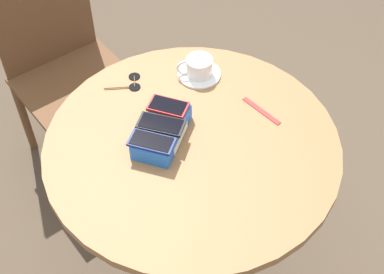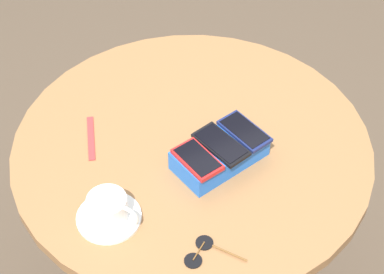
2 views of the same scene
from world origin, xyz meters
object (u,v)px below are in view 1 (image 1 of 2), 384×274
lanyard_strap (261,111)px  sunglasses (132,82)px  saucer (199,74)px  phone_navy (152,142)px  chair_near_window (70,76)px  phone_black (161,124)px  phone_box (162,131)px  phone_red (168,106)px  coffee_cup (198,66)px  round_table (192,168)px

lanyard_strap → sunglasses: 0.43m
saucer → phone_navy: bearing=-174.6°
lanyard_strap → phone_navy: bearing=145.5°
saucer → chair_near_window: chair_near_window is taller
phone_black → saucer: phone_black is taller
phone_box → phone_navy: size_ratio=1.68×
sunglasses → saucer: bearing=-52.9°
phone_box → lanyard_strap: size_ratio=1.55×
phone_navy → phone_red: size_ratio=1.11×
phone_black → coffee_cup: (0.30, 0.03, -0.02)m
phone_box → sunglasses: (0.17, 0.21, -0.03)m
phone_black → lanyard_strap: (0.24, -0.22, -0.06)m
coffee_cup → lanyard_strap: coffee_cup is taller
phone_red → phone_black: bearing=-167.9°
phone_box → lanyard_strap: phone_box is taller
phone_box → sunglasses: bearing=51.1°
phone_black → sunglasses: 0.27m
phone_navy → sunglasses: phone_navy is taller
phone_navy → chair_near_window: (0.45, 0.69, -0.39)m
phone_red → coffee_cup: same height
chair_near_window → coffee_cup: bearing=-97.1°
phone_box → phone_navy: bearing=-173.6°
phone_red → lanyard_strap: bearing=-55.1°
chair_near_window → phone_box: bearing=-119.2°
round_table → sunglasses: sunglasses is taller
phone_navy → lanyard_strap: phone_navy is taller
lanyard_strap → chair_near_window: bearing=81.0°
phone_black → phone_red: size_ratio=1.17×
round_table → phone_navy: bearing=141.9°
phone_box → saucer: phone_box is taller
lanyard_strap → chair_near_window: chair_near_window is taller
coffee_cup → chair_near_window: bearing=82.9°
coffee_cup → sunglasses: bearing=127.1°
saucer → sunglasses: bearing=127.1°
saucer → sunglasses: size_ratio=1.23×
phone_black → phone_box: bearing=-56.5°
round_table → phone_navy: phone_navy is taller
phone_red → saucer: phone_red is taller
phone_black → phone_red: (0.07, 0.02, 0.00)m
phone_black → coffee_cup: 0.30m
round_table → lanyard_strap: size_ratio=5.87×
phone_box → coffee_cup: 0.30m
lanyard_strap → sunglasses: (-0.07, 0.43, 0.00)m
phone_red → chair_near_window: phone_red is taller
chair_near_window → phone_navy: bearing=-123.4°
phone_box → phone_black: 0.03m
phone_black → chair_near_window: phone_black is taller
round_table → lanyard_strap: bearing=-32.8°
phone_red → coffee_cup: (0.23, 0.01, -0.02)m
round_table → phone_red: phone_red is taller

